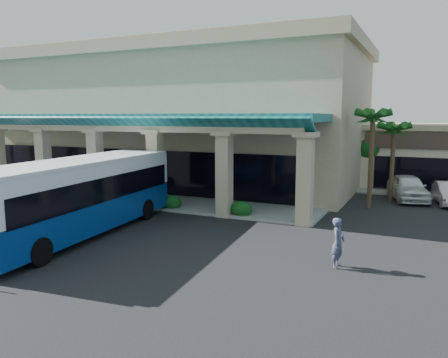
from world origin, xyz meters
The scene contains 9 objects.
ground centered at (0.00, 0.00, 0.00)m, with size 110.00×110.00×0.00m, color black.
main_building centered at (-8.00, 16.00, 5.67)m, with size 30.80×14.80×11.35m, color tan, non-canonical shape.
arcade centered at (-8.00, 6.80, 2.85)m, with size 30.00×6.20×5.70m, color #0F585E, non-canonical shape.
palm_0 centered at (8.50, 11.00, 3.30)m, with size 2.40×2.40×6.60m, color #134915, non-canonical shape.
palm_1 centered at (9.50, 14.00, 2.90)m, with size 2.40×2.40×5.80m, color #134915, non-canonical shape.
broadleaf_tree centered at (7.50, 19.00, 2.41)m, with size 2.60×2.60×4.81m, color #0F4313, non-canonical shape.
transit_bus centered at (-3.02, -1.00, 1.78)m, with size 2.96×12.72×3.55m, color navy, non-canonical shape.
pedestrian centered at (8.75, -0.49, 0.93)m, with size 0.68×0.45×1.86m, color #3E435F.
car_silver centered at (10.50, 14.76, 0.85)m, with size 2.01×4.99×1.70m, color white.
Camera 1 is at (11.49, -16.30, 5.52)m, focal length 35.00 mm.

